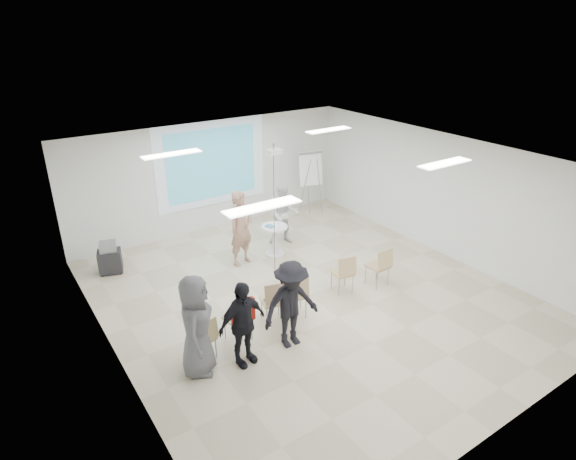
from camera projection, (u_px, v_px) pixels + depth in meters
floor at (309, 298)px, 10.35m from camera, size 8.00×9.00×0.10m
ceiling at (312, 157)px, 9.09m from camera, size 8.00×9.00×0.10m
wall_back at (211, 176)px, 13.17m from camera, size 8.00×0.10×3.00m
wall_left at (105, 290)px, 7.65m from camera, size 0.10×9.00×3.00m
wall_right at (443, 194)px, 11.79m from camera, size 0.10×9.00×3.00m
projection_halo at (212, 164)px, 12.97m from camera, size 3.20×0.01×2.30m
projection_image at (212, 164)px, 12.96m from camera, size 2.60×0.01×1.90m
pedestal_table at (274, 238)px, 11.93m from camera, size 0.83×0.83×0.81m
player_left at (241, 223)px, 11.29m from camera, size 0.86×0.69×2.08m
player_right at (284, 211)px, 12.40m from camera, size 1.09×1.02×1.79m
controller_left at (242, 206)px, 11.44m from camera, size 0.08×0.14×0.04m
controller_right at (273, 198)px, 12.37m from camera, size 0.08×0.11×0.04m
chair_far_left at (204, 336)px, 8.19m from camera, size 0.50×0.52×0.85m
chair_left_mid at (240, 316)px, 8.66m from camera, size 0.49×0.52×0.93m
chair_left_inner at (274, 299)px, 9.17m from camera, size 0.54×0.57×0.94m
chair_center at (296, 293)px, 9.38m from camera, size 0.56×0.59×0.94m
chair_right_inner at (344, 271)px, 10.24m from camera, size 0.49×0.52×0.89m
chair_right_far at (381, 264)px, 10.49m from camera, size 0.44×0.48×0.92m
red_jacket at (243, 312)px, 8.48m from camera, size 0.47×0.16×0.44m
laptop at (272, 299)px, 9.28m from camera, size 0.40×0.33×0.03m
audience_left at (242, 318)px, 7.99m from camera, size 1.13×0.77×1.80m
audience_mid at (291, 299)px, 8.43m from camera, size 1.26×0.72×1.90m
audience_outer at (196, 320)px, 7.75m from camera, size 1.07×1.17×2.01m
flipchart_easel at (311, 169)px, 14.01m from camera, size 0.81×0.63×1.92m
av_cart at (110, 258)px, 11.14m from camera, size 0.62×0.55×0.77m
ceiling_projector at (274, 158)px, 10.42m from camera, size 0.30×0.25×3.00m
fluor_panel_nw at (172, 154)px, 9.62m from camera, size 1.20×0.30×0.02m
fluor_panel_ne at (329, 130)px, 11.66m from camera, size 1.20×0.30×0.02m
fluor_panel_sw at (262, 206)px, 6.96m from camera, size 1.20×0.30×0.02m
fluor_panel_se at (445, 163)px, 9.01m from camera, size 1.20×0.30×0.02m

